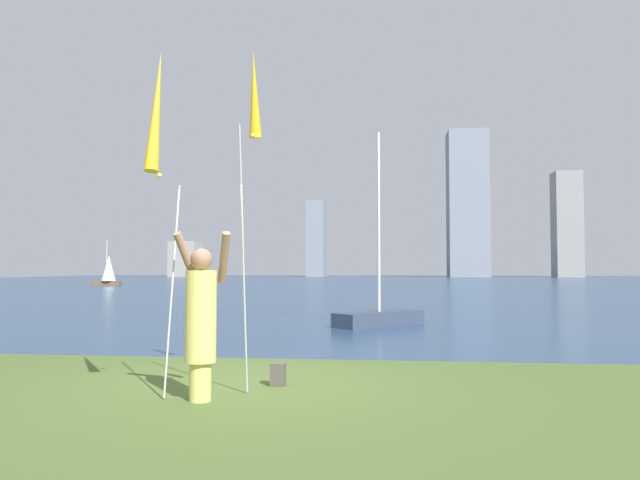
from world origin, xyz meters
The scene contains 11 objects.
ground centered at (0.00, 50.95, -0.06)m, with size 120.00×138.00×0.12m.
person centered at (-0.26, -1.03, 0.96)m, with size 0.71×0.53×1.95m.
kite_flag_left centered at (-0.69, -1.34, 3.21)m, with size 0.16×1.01×3.99m.
kite_flag_right centered at (0.18, -0.27, 3.63)m, with size 0.16×0.96×4.32m.
bag centered at (0.47, -0.04, 0.14)m, with size 0.19×0.15×0.29m.
sailboat_1 centered at (-22.48, 42.93, 1.30)m, with size 2.53×1.33×3.95m.
sailboat_6 centered at (1.66, 8.31, 0.28)m, with size 2.43×2.51×5.16m.
skyline_tower_0 centered at (-34.16, 97.54, 3.13)m, with size 4.84×5.26×6.26m.
skyline_tower_1 centered at (-10.55, 97.89, 6.61)m, with size 3.06×5.17×13.23m.
skyline_tower_2 centered at (15.54, 97.18, 12.43)m, with size 6.66×6.01×24.87m.
skyline_tower_3 centered at (31.75, 97.02, 8.80)m, with size 4.32×4.08×17.60m.
Camera 1 is at (1.88, -7.84, 1.52)m, focal length 34.02 mm.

